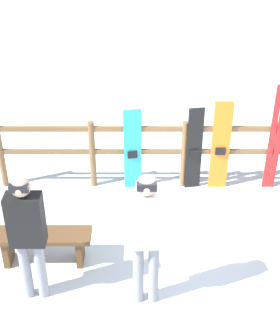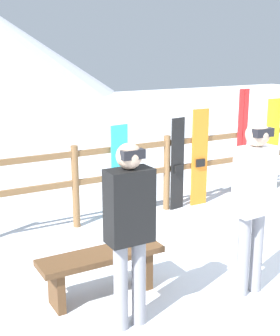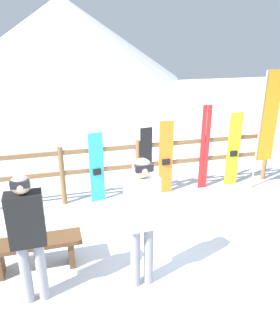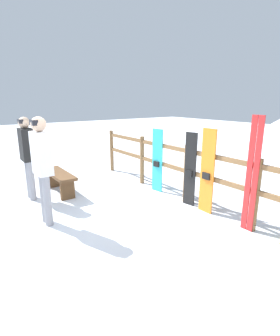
# 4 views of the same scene
# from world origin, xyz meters

# --- Properties ---
(ground_plane) EXTENTS (40.00, 40.00, 0.00)m
(ground_plane) POSITION_xyz_m (0.00, 0.00, 0.00)
(ground_plane) COLOR white
(fence) EXTENTS (6.01, 0.10, 1.15)m
(fence) POSITION_xyz_m (0.00, 2.09, 0.69)
(fence) COLOR brown
(fence) RESTS_ON ground
(bench) EXTENTS (1.26, 0.36, 0.47)m
(bench) POSITION_xyz_m (-1.97, 0.21, 0.34)
(bench) COLOR brown
(bench) RESTS_ON ground
(person_white) EXTENTS (0.40, 0.24, 1.75)m
(person_white) POSITION_xyz_m (-0.64, -0.46, 1.04)
(person_white) COLOR gray
(person_white) RESTS_ON ground
(person_black) EXTENTS (0.40, 0.22, 1.67)m
(person_black) POSITION_xyz_m (-1.97, -0.38, 0.98)
(person_black) COLOR gray
(person_black) RESTS_ON ground
(snowboard_cyan) EXTENTS (0.28, 0.09, 1.39)m
(snowboard_cyan) POSITION_xyz_m (-0.83, 2.03, 0.69)
(snowboard_cyan) COLOR #2DBFCC
(snowboard_cyan) RESTS_ON ground
(snowboard_black_stripe) EXTENTS (0.25, 0.08, 1.42)m
(snowboard_black_stripe) POSITION_xyz_m (0.15, 2.03, 0.70)
(snowboard_black_stripe) COLOR black
(snowboard_black_stripe) RESTS_ON ground
(snowboard_orange) EXTENTS (0.29, 0.06, 1.52)m
(snowboard_orange) POSITION_xyz_m (0.57, 2.03, 0.76)
(snowboard_orange) COLOR orange
(snowboard_orange) RESTS_ON ground
(ski_pair_red) EXTENTS (0.19, 0.02, 1.79)m
(ski_pair_red) POSITION_xyz_m (1.41, 2.03, 0.89)
(ski_pair_red) COLOR red
(ski_pair_red) RESTS_ON ground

